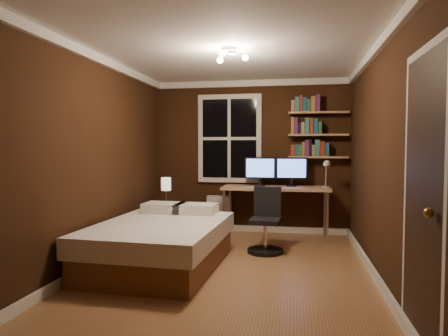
% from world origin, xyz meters
% --- Properties ---
extents(floor, '(4.20, 4.20, 0.00)m').
position_xyz_m(floor, '(0.00, 0.00, 0.00)').
color(floor, brown).
rests_on(floor, ground).
extents(wall_back, '(3.20, 0.04, 2.50)m').
position_xyz_m(wall_back, '(0.00, 2.10, 1.25)').
color(wall_back, black).
rests_on(wall_back, ground).
extents(wall_left, '(0.04, 4.20, 2.50)m').
position_xyz_m(wall_left, '(-1.60, 0.00, 1.25)').
color(wall_left, black).
rests_on(wall_left, ground).
extents(wall_right, '(0.04, 4.20, 2.50)m').
position_xyz_m(wall_right, '(1.60, 0.00, 1.25)').
color(wall_right, black).
rests_on(wall_right, ground).
extents(ceiling, '(3.20, 4.20, 0.02)m').
position_xyz_m(ceiling, '(0.00, 0.00, 2.50)').
color(ceiling, white).
rests_on(ceiling, wall_back).
extents(window, '(1.06, 0.06, 1.46)m').
position_xyz_m(window, '(-0.35, 2.06, 1.55)').
color(window, silver).
rests_on(window, wall_back).
extents(door, '(0.03, 0.82, 2.05)m').
position_xyz_m(door, '(1.59, -1.55, 1.02)').
color(door, black).
rests_on(door, ground).
extents(door_knob, '(0.06, 0.06, 0.06)m').
position_xyz_m(door_knob, '(1.55, -1.85, 1.00)').
color(door_knob, '#B67D33').
rests_on(door_knob, door).
extents(ceiling_fixture, '(0.44, 0.44, 0.18)m').
position_xyz_m(ceiling_fixture, '(0.00, -0.10, 2.40)').
color(ceiling_fixture, beige).
rests_on(ceiling_fixture, ceiling).
extents(bookshelf_lower, '(0.92, 0.22, 0.03)m').
position_xyz_m(bookshelf_lower, '(1.08, 1.98, 1.25)').
color(bookshelf_lower, tan).
rests_on(bookshelf_lower, wall_back).
extents(books_row_lower, '(0.60, 0.16, 0.23)m').
position_xyz_m(books_row_lower, '(1.08, 1.98, 1.38)').
color(books_row_lower, maroon).
rests_on(books_row_lower, bookshelf_lower).
extents(bookshelf_middle, '(0.92, 0.22, 0.03)m').
position_xyz_m(bookshelf_middle, '(1.08, 1.98, 1.60)').
color(bookshelf_middle, tan).
rests_on(bookshelf_middle, wall_back).
extents(books_row_middle, '(0.48, 0.16, 0.23)m').
position_xyz_m(books_row_middle, '(1.08, 1.98, 1.73)').
color(books_row_middle, navy).
rests_on(books_row_middle, bookshelf_middle).
extents(bookshelf_upper, '(0.92, 0.22, 0.03)m').
position_xyz_m(bookshelf_upper, '(1.08, 1.98, 1.95)').
color(bookshelf_upper, tan).
rests_on(bookshelf_upper, wall_back).
extents(books_row_upper, '(0.42, 0.16, 0.23)m').
position_xyz_m(books_row_upper, '(1.08, 1.98, 2.08)').
color(books_row_upper, '#285E35').
rests_on(books_row_upper, bookshelf_upper).
extents(bed, '(1.46, 1.98, 0.65)m').
position_xyz_m(bed, '(-0.82, -0.05, 0.28)').
color(bed, brown).
rests_on(bed, ground).
extents(nightstand, '(0.50, 0.50, 0.51)m').
position_xyz_m(nightstand, '(-1.22, 1.36, 0.25)').
color(nightstand, brown).
rests_on(nightstand, ground).
extents(bedside_lamp, '(0.15, 0.15, 0.44)m').
position_xyz_m(bedside_lamp, '(-1.22, 1.36, 0.72)').
color(bedside_lamp, beige).
rests_on(bedside_lamp, nightstand).
extents(radiator, '(0.40, 0.14, 0.60)m').
position_xyz_m(radiator, '(-0.51, 1.99, 0.30)').
color(radiator, beige).
rests_on(radiator, ground).
extents(desk, '(1.66, 0.62, 0.79)m').
position_xyz_m(desk, '(0.43, 1.77, 0.73)').
color(desk, tan).
rests_on(desk, ground).
extents(monitor_left, '(0.49, 0.12, 0.46)m').
position_xyz_m(monitor_left, '(0.18, 1.85, 1.02)').
color(monitor_left, black).
rests_on(monitor_left, desk).
extents(monitor_right, '(0.49, 0.12, 0.46)m').
position_xyz_m(monitor_right, '(0.67, 1.85, 1.02)').
color(monitor_right, black).
rests_on(monitor_right, desk).
extents(desk_lamp, '(0.14, 0.32, 0.44)m').
position_xyz_m(desk_lamp, '(1.19, 1.66, 1.01)').
color(desk_lamp, silver).
rests_on(desk_lamp, desk).
extents(office_chair, '(0.48, 0.48, 0.87)m').
position_xyz_m(office_chair, '(0.35, 0.81, 0.32)').
color(office_chair, black).
rests_on(office_chair, ground).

